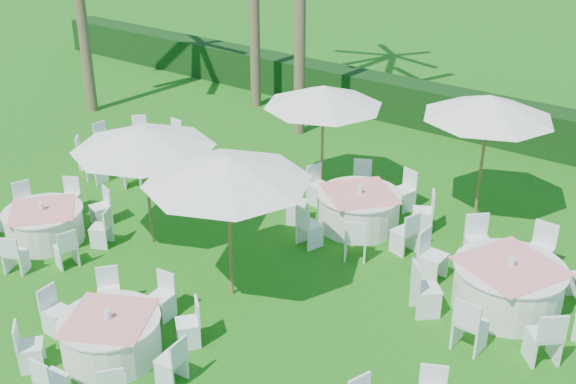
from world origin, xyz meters
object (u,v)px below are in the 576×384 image
banquet_table_a (44,224)px  banquet_table_b (111,336)px  umbrella_b (227,169)px  umbrella_c (323,96)px  umbrella_a (143,138)px  banquet_table_f (508,285)px  banquet_table_e (359,209)px  umbrella_d (489,106)px  banquet_table_d (136,151)px

banquet_table_a → banquet_table_b: bearing=-23.7°
umbrella_b → umbrella_c: 4.56m
banquet_table_a → umbrella_a: umbrella_a is taller
banquet_table_b → banquet_table_f: size_ratio=0.83×
banquet_table_e → banquet_table_f: bearing=-16.1°
umbrella_c → umbrella_d: size_ratio=0.95×
banquet_table_e → umbrella_c: 2.67m
umbrella_c → umbrella_b: bearing=-78.1°
umbrella_b → umbrella_d: umbrella_d is taller
umbrella_c → umbrella_a: bearing=-112.9°
umbrella_c → banquet_table_d: bearing=-164.6°
banquet_table_f → umbrella_c: 5.93m
banquet_table_f → umbrella_a: bearing=-163.3°
banquet_table_e → umbrella_d: size_ratio=1.10×
banquet_table_a → banquet_table_b: (4.04, -1.77, 0.00)m
banquet_table_a → banquet_table_e: banquet_table_e is taller
umbrella_a → umbrella_d: umbrella_d is taller
banquet_table_d → umbrella_d: size_ratio=1.03×
banquet_table_e → umbrella_b: 4.28m
banquet_table_b → banquet_table_f: (4.76, 5.12, 0.08)m
banquet_table_a → umbrella_a: bearing=34.0°
banquet_table_e → umbrella_c: umbrella_c is taller
banquet_table_d → banquet_table_f: bearing=-3.0°
banquet_table_b → umbrella_b: (0.45, 2.54, 2.18)m
banquet_table_b → banquet_table_d: banquet_table_d is taller
banquet_table_a → banquet_table_d: (-1.33, 3.88, 0.01)m
banquet_table_b → umbrella_a: 4.22m
banquet_table_f → umbrella_d: umbrella_d is taller
banquet_table_d → umbrella_b: (5.81, -3.11, 2.18)m
banquet_table_a → banquet_table_f: banquet_table_f is taller
banquet_table_d → banquet_table_a: bearing=-71.1°
banquet_table_a → umbrella_a: size_ratio=0.99×
umbrella_a → umbrella_b: bearing=-11.0°
banquet_table_e → banquet_table_f: size_ratio=0.90×
banquet_table_b → banquet_table_d: bearing=133.5°
banquet_table_a → umbrella_d: umbrella_d is taller
banquet_table_a → umbrella_d: (6.97, 6.35, 2.24)m
umbrella_c → banquet_table_e: bearing=-27.9°
banquet_table_f → umbrella_c: umbrella_c is taller
banquet_table_f → umbrella_a: 7.47m
banquet_table_b → umbrella_d: 8.91m
banquet_table_f → banquet_table_d: bearing=177.0°
banquet_table_b → banquet_table_d: (-5.36, 5.65, 0.01)m
banquet_table_f → umbrella_b: bearing=-149.0°
banquet_table_f → banquet_table_b: bearing=-132.9°
banquet_table_b → banquet_table_f: 6.99m
banquet_table_a → banquet_table_e: 6.71m
banquet_table_b → umbrella_d: size_ratio=1.02×
banquet_table_f → banquet_table_a: bearing=-159.2°
banquet_table_a → banquet_table_b: size_ratio=0.98×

